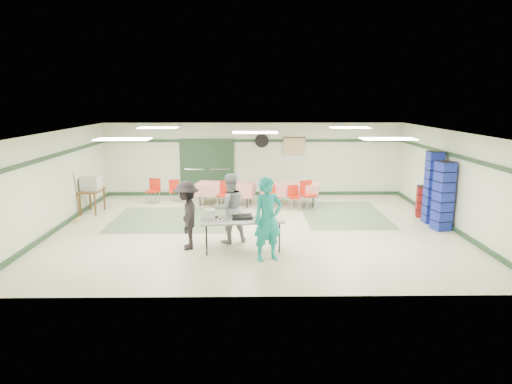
{
  "coord_description": "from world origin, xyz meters",
  "views": [
    {
      "loc": [
        -0.15,
        -12.34,
        3.59
      ],
      "look_at": [
        0.02,
        -0.3,
        1.1
      ],
      "focal_mm": 32.0,
      "sensor_mm": 36.0,
      "label": 1
    }
  ],
  "objects_px": {
    "volunteer_teal": "(268,219)",
    "office_printer": "(91,183)",
    "chair_b": "(271,195)",
    "chair_c": "(307,192)",
    "volunteer_grey": "(230,208)",
    "printer_table": "(92,193)",
    "chair_d": "(225,192)",
    "dining_table_b": "(225,189)",
    "chair_loose_a": "(174,189)",
    "broom": "(77,197)",
    "volunteer_dark": "(187,215)",
    "chair_a": "(294,195)",
    "dining_table_a": "(290,188)",
    "crate_stack_red": "(423,201)",
    "crate_stack_blue_a": "(433,187)",
    "serving_table": "(242,221)",
    "chair_loose_b": "(154,188)",
    "crate_stack_blue_b": "(443,196)"
  },
  "relations": [
    {
      "from": "chair_c",
      "to": "crate_stack_blue_b",
      "type": "distance_m",
      "value": 4.24
    },
    {
      "from": "chair_b",
      "to": "crate_stack_blue_a",
      "type": "xyz_separation_m",
      "value": [
        4.6,
        -1.76,
        0.58
      ]
    },
    {
      "from": "crate_stack_blue_b",
      "to": "chair_c",
      "type": "bearing_deg",
      "value": 143.52
    },
    {
      "from": "dining_table_b",
      "to": "volunteer_grey",
      "type": "bearing_deg",
      "value": -75.97
    },
    {
      "from": "chair_a",
      "to": "serving_table",
      "type": "bearing_deg",
      "value": -124.4
    },
    {
      "from": "dining_table_b",
      "to": "chair_d",
      "type": "height_order",
      "value": "chair_d"
    },
    {
      "from": "volunteer_grey",
      "to": "printer_table",
      "type": "distance_m",
      "value": 5.44
    },
    {
      "from": "volunteer_teal",
      "to": "office_printer",
      "type": "height_order",
      "value": "volunteer_teal"
    },
    {
      "from": "volunteer_dark",
      "to": "crate_stack_blue_b",
      "type": "xyz_separation_m",
      "value": [
        6.81,
        1.5,
        0.13
      ]
    },
    {
      "from": "volunteer_teal",
      "to": "office_printer",
      "type": "xyz_separation_m",
      "value": [
        -5.41,
        4.34,
        0.01
      ]
    },
    {
      "from": "chair_a",
      "to": "chair_d",
      "type": "distance_m",
      "value": 2.26
    },
    {
      "from": "chair_b",
      "to": "office_printer",
      "type": "height_order",
      "value": "office_printer"
    },
    {
      "from": "crate_stack_blue_a",
      "to": "office_printer",
      "type": "distance_m",
      "value": 10.38
    },
    {
      "from": "dining_table_b",
      "to": "chair_c",
      "type": "bearing_deg",
      "value": -2.25
    },
    {
      "from": "printer_table",
      "to": "crate_stack_blue_a",
      "type": "bearing_deg",
      "value": -3.48
    },
    {
      "from": "volunteer_teal",
      "to": "volunteer_dark",
      "type": "distance_m",
      "value": 2.08
    },
    {
      "from": "chair_loose_a",
      "to": "broom",
      "type": "distance_m",
      "value": 3.54
    },
    {
      "from": "chair_loose_b",
      "to": "crate_stack_blue_b",
      "type": "xyz_separation_m",
      "value": [
        8.61,
        -3.36,
        0.43
      ]
    },
    {
      "from": "chair_loose_b",
      "to": "broom",
      "type": "distance_m",
      "value": 2.95
    },
    {
      "from": "chair_d",
      "to": "crate_stack_blue_a",
      "type": "bearing_deg",
      "value": 2.55
    },
    {
      "from": "dining_table_b",
      "to": "crate_stack_blue_b",
      "type": "relative_size",
      "value": 1.07
    },
    {
      "from": "chair_c",
      "to": "dining_table_a",
      "type": "bearing_deg",
      "value": 108.97
    },
    {
      "from": "crate_stack_red",
      "to": "crate_stack_blue_b",
      "type": "height_order",
      "value": "crate_stack_blue_b"
    },
    {
      "from": "dining_table_b",
      "to": "crate_stack_red",
      "type": "xyz_separation_m",
      "value": [
        6.13,
        -1.67,
        -0.09
      ]
    },
    {
      "from": "volunteer_teal",
      "to": "office_printer",
      "type": "relative_size",
      "value": 3.51
    },
    {
      "from": "volunteer_grey",
      "to": "volunteer_dark",
      "type": "bearing_deg",
      "value": 5.88
    },
    {
      "from": "volunteer_dark",
      "to": "crate_stack_red",
      "type": "bearing_deg",
      "value": 104.34
    },
    {
      "from": "chair_d",
      "to": "chair_loose_b",
      "type": "relative_size",
      "value": 1.06
    },
    {
      "from": "serving_table",
      "to": "dining_table_b",
      "type": "xyz_separation_m",
      "value": [
        -0.64,
        4.68,
        -0.15
      ]
    },
    {
      "from": "serving_table",
      "to": "crate_stack_red",
      "type": "relative_size",
      "value": 2.12
    },
    {
      "from": "volunteer_dark",
      "to": "crate_stack_blue_b",
      "type": "relative_size",
      "value": 0.86
    },
    {
      "from": "broom",
      "to": "crate_stack_blue_b",
      "type": "bearing_deg",
      "value": -20.55
    },
    {
      "from": "dining_table_a",
      "to": "crate_stack_blue_b",
      "type": "xyz_separation_m",
      "value": [
        3.93,
        -3.08,
        0.39
      ]
    },
    {
      "from": "dining_table_a",
      "to": "volunteer_grey",
      "type": "bearing_deg",
      "value": -106.0
    },
    {
      "from": "dining_table_b",
      "to": "chair_loose_a",
      "type": "relative_size",
      "value": 2.61
    },
    {
      "from": "volunteer_grey",
      "to": "chair_d",
      "type": "relative_size",
      "value": 1.91
    },
    {
      "from": "office_printer",
      "to": "chair_b",
      "type": "bearing_deg",
      "value": 6.08
    },
    {
      "from": "chair_d",
      "to": "office_printer",
      "type": "distance_m",
      "value": 4.24
    },
    {
      "from": "chair_b",
      "to": "chair_c",
      "type": "bearing_deg",
      "value": -22.05
    },
    {
      "from": "chair_loose_a",
      "to": "broom",
      "type": "xyz_separation_m",
      "value": [
        -2.44,
        -2.54,
        0.27
      ]
    },
    {
      "from": "office_printer",
      "to": "crate_stack_blue_a",
      "type": "bearing_deg",
      "value": -5.75
    },
    {
      "from": "dining_table_a",
      "to": "broom",
      "type": "xyz_separation_m",
      "value": [
        -6.45,
        -2.07,
        0.18
      ]
    },
    {
      "from": "serving_table",
      "to": "chair_loose_a",
      "type": "relative_size",
      "value": 2.61
    },
    {
      "from": "volunteer_dark",
      "to": "chair_c",
      "type": "relative_size",
      "value": 1.78
    },
    {
      "from": "volunteer_dark",
      "to": "office_printer",
      "type": "distance_m",
      "value": 4.97
    },
    {
      "from": "volunteer_dark",
      "to": "chair_a",
      "type": "distance_m",
      "value": 4.99
    },
    {
      "from": "dining_table_b",
      "to": "dining_table_a",
      "type": "bearing_deg",
      "value": 9.48
    },
    {
      "from": "crate_stack_red",
      "to": "dining_table_b",
      "type": "bearing_deg",
      "value": 164.76
    },
    {
      "from": "chair_loose_a",
      "to": "crate_stack_blue_a",
      "type": "relative_size",
      "value": 0.37
    },
    {
      "from": "volunteer_teal",
      "to": "volunteer_grey",
      "type": "height_order",
      "value": "volunteer_teal"
    }
  ]
}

